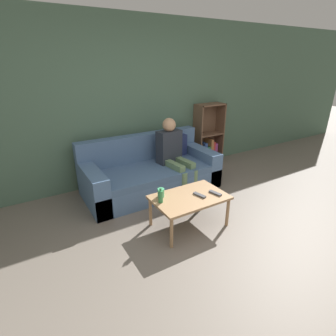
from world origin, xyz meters
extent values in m
plane|color=#70665B|center=(0.00, 0.00, 0.00)|extent=(22.00, 22.00, 0.00)
cube|color=#4C6B56|center=(0.00, 2.62, 1.30)|extent=(12.00, 0.06, 2.60)
cube|color=#4C6B93|center=(0.03, 1.98, 0.15)|extent=(2.08, 0.96, 0.30)
cube|color=#466288|center=(0.03, 1.89, 0.35)|extent=(1.64, 0.78, 0.10)
cube|color=#4C6B93|center=(0.03, 2.37, 0.62)|extent=(2.08, 0.18, 0.43)
cube|color=#4C6B93|center=(-0.90, 1.98, 0.28)|extent=(0.22, 0.96, 0.56)
cube|color=#4C6B93|center=(0.96, 1.98, 0.28)|extent=(0.22, 0.96, 0.56)
cube|color=navy|center=(0.65, 2.22, 0.58)|extent=(0.36, 0.12, 0.36)
cube|color=brown|center=(1.25, 2.44, 0.60)|extent=(0.02, 0.28, 1.19)
cube|color=brown|center=(1.79, 2.44, 0.60)|extent=(0.02, 0.28, 1.19)
cube|color=brown|center=(1.52, 2.57, 0.60)|extent=(0.57, 0.02, 1.19)
cube|color=brown|center=(1.52, 2.44, 0.01)|extent=(0.57, 0.28, 0.02)
cube|color=brown|center=(1.52, 2.44, 0.62)|extent=(0.52, 0.28, 0.02)
cube|color=brown|center=(1.52, 2.44, 1.18)|extent=(0.57, 0.28, 0.02)
cube|color=#B77542|center=(1.28, 2.42, 0.24)|extent=(0.04, 0.17, 0.44)
cube|color=#6699A8|center=(1.33, 2.42, 0.20)|extent=(0.05, 0.17, 0.34)
cube|color=#33519E|center=(1.40, 2.42, 0.25)|extent=(0.06, 0.19, 0.44)
cube|color=#2D7A4C|center=(1.47, 2.43, 0.21)|extent=(0.07, 0.23, 0.36)
cube|color=#B77542|center=(1.54, 2.43, 0.27)|extent=(0.06, 0.23, 0.49)
cube|color=red|center=(1.60, 2.42, 0.24)|extent=(0.05, 0.20, 0.44)
cube|color=#993D84|center=(1.67, 2.42, 0.22)|extent=(0.06, 0.16, 0.40)
cylinder|color=#A87F56|center=(-0.43, 0.63, 0.19)|extent=(0.04, 0.04, 0.38)
cylinder|color=#A87F56|center=(0.39, 0.63, 0.19)|extent=(0.04, 0.04, 0.38)
cylinder|color=#A87F56|center=(-0.43, 1.13, 0.19)|extent=(0.04, 0.04, 0.38)
cylinder|color=#A87F56|center=(0.39, 1.13, 0.19)|extent=(0.04, 0.04, 0.38)
cube|color=#A87F56|center=(-0.02, 0.88, 0.40)|extent=(0.90, 0.58, 0.03)
cylinder|color=#66845B|center=(0.33, 1.51, 0.20)|extent=(0.10, 0.10, 0.40)
cylinder|color=#66845B|center=(0.54, 1.53, 0.20)|extent=(0.10, 0.10, 0.40)
cube|color=#66845B|center=(0.30, 1.75, 0.45)|extent=(0.15, 0.44, 0.09)
cube|color=#66845B|center=(0.51, 1.78, 0.45)|extent=(0.15, 0.44, 0.09)
cube|color=#282D38|center=(0.37, 2.02, 0.66)|extent=(0.41, 0.24, 0.52)
sphere|color=tan|center=(0.37, 2.02, 1.02)|extent=(0.21, 0.21, 0.21)
cylinder|color=#4CB77A|center=(-0.32, 1.05, 0.47)|extent=(0.08, 0.08, 0.11)
cube|color=#47474C|center=(0.09, 0.82, 0.42)|extent=(0.09, 0.18, 0.02)
cube|color=#47474C|center=(0.28, 0.77, 0.42)|extent=(0.08, 0.18, 0.02)
cylinder|color=#33844C|center=(-0.39, 0.94, 0.48)|extent=(0.06, 0.06, 0.15)
cylinder|color=#33844C|center=(-0.39, 0.94, 0.58)|extent=(0.03, 0.03, 0.04)
camera|label=1|loc=(-1.69, -1.39, 1.94)|focal=28.00mm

